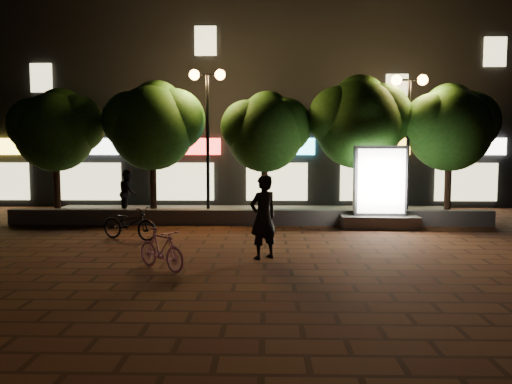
{
  "coord_description": "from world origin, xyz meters",
  "views": [
    {
      "loc": [
        0.63,
        -12.76,
        2.56
      ],
      "look_at": [
        0.29,
        1.5,
        1.31
      ],
      "focal_mm": 35.79,
      "sensor_mm": 36.0,
      "label": 1
    }
  ],
  "objects_px": {
    "ad_kiosk": "(379,195)",
    "scooter_pink": "(161,249)",
    "tree_mid": "(266,129)",
    "tree_right": "(360,119)",
    "scooter_parked": "(130,223)",
    "pedestrian": "(128,193)",
    "street_lamp_left": "(207,105)",
    "street_lamp_right": "(409,109)",
    "tree_left": "(154,123)",
    "tree_far_left": "(57,127)",
    "tree_far_right": "(451,124)",
    "rider": "(263,217)"
  },
  "relations": [
    {
      "from": "tree_mid",
      "to": "tree_far_left",
      "type": "bearing_deg",
      "value": 180.0
    },
    {
      "from": "tree_mid",
      "to": "ad_kiosk",
      "type": "relative_size",
      "value": 1.72
    },
    {
      "from": "street_lamp_right",
      "to": "tree_far_left",
      "type": "bearing_deg",
      "value": 178.79
    },
    {
      "from": "street_lamp_left",
      "to": "scooter_parked",
      "type": "xyz_separation_m",
      "value": [
        -1.72,
        -4.03,
        -3.56
      ]
    },
    {
      "from": "tree_mid",
      "to": "street_lamp_right",
      "type": "distance_m",
      "value": 5.0
    },
    {
      "from": "tree_far_left",
      "to": "tree_left",
      "type": "relative_size",
      "value": 0.95
    },
    {
      "from": "street_lamp_left",
      "to": "tree_right",
      "type": "bearing_deg",
      "value": 2.81
    },
    {
      "from": "tree_left",
      "to": "ad_kiosk",
      "type": "bearing_deg",
      "value": -14.62
    },
    {
      "from": "tree_mid",
      "to": "street_lamp_right",
      "type": "xyz_separation_m",
      "value": [
        4.95,
        -0.26,
        0.68
      ]
    },
    {
      "from": "tree_mid",
      "to": "ad_kiosk",
      "type": "height_order",
      "value": "tree_mid"
    },
    {
      "from": "tree_right",
      "to": "street_lamp_left",
      "type": "xyz_separation_m",
      "value": [
        -5.36,
        -0.26,
        0.46
      ]
    },
    {
      "from": "street_lamp_right",
      "to": "rider",
      "type": "height_order",
      "value": "street_lamp_right"
    },
    {
      "from": "ad_kiosk",
      "to": "scooter_pink",
      "type": "distance_m",
      "value": 8.21
    },
    {
      "from": "street_lamp_right",
      "to": "scooter_parked",
      "type": "bearing_deg",
      "value": -155.17
    },
    {
      "from": "tree_left",
      "to": "street_lamp_left",
      "type": "height_order",
      "value": "street_lamp_left"
    },
    {
      "from": "tree_far_right",
      "to": "tree_right",
      "type": "bearing_deg",
      "value": 180.0
    },
    {
      "from": "rider",
      "to": "street_lamp_left",
      "type": "bearing_deg",
      "value": -108.24
    },
    {
      "from": "tree_left",
      "to": "tree_right",
      "type": "xyz_separation_m",
      "value": [
        7.3,
        0.0,
        0.12
      ]
    },
    {
      "from": "tree_far_left",
      "to": "tree_mid",
      "type": "distance_m",
      "value": 7.5
    },
    {
      "from": "tree_far_right",
      "to": "scooter_pink",
      "type": "xyz_separation_m",
      "value": [
        -8.66,
        -7.78,
        -2.93
      ]
    },
    {
      "from": "street_lamp_left",
      "to": "pedestrian",
      "type": "height_order",
      "value": "street_lamp_left"
    },
    {
      "from": "rider",
      "to": "tree_far_right",
      "type": "bearing_deg",
      "value": -170.31
    },
    {
      "from": "scooter_parked",
      "to": "pedestrian",
      "type": "height_order",
      "value": "pedestrian"
    },
    {
      "from": "scooter_pink",
      "to": "tree_far_left",
      "type": "bearing_deg",
      "value": 75.7
    },
    {
      "from": "tree_far_right",
      "to": "rider",
      "type": "bearing_deg",
      "value": -134.5
    },
    {
      "from": "tree_far_left",
      "to": "tree_right",
      "type": "relative_size",
      "value": 0.91
    },
    {
      "from": "scooter_parked",
      "to": "street_lamp_right",
      "type": "bearing_deg",
      "value": -42.94
    },
    {
      "from": "tree_mid",
      "to": "scooter_pink",
      "type": "xyz_separation_m",
      "value": [
        -2.15,
        -7.78,
        -2.78
      ]
    },
    {
      "from": "street_lamp_right",
      "to": "scooter_parked",
      "type": "relative_size",
      "value": 2.82
    },
    {
      "from": "street_lamp_right",
      "to": "rider",
      "type": "xyz_separation_m",
      "value": [
        -4.98,
        -6.38,
        -2.92
      ]
    },
    {
      "from": "rider",
      "to": "tree_mid",
      "type": "bearing_deg",
      "value": -126.06
    },
    {
      "from": "tree_mid",
      "to": "tree_far_right",
      "type": "bearing_deg",
      "value": 0.0
    },
    {
      "from": "tree_far_right",
      "to": "pedestrian",
      "type": "bearing_deg",
      "value": 179.42
    },
    {
      "from": "tree_left",
      "to": "tree_mid",
      "type": "distance_m",
      "value": 4.0
    },
    {
      "from": "scooter_pink",
      "to": "scooter_parked",
      "type": "distance_m",
      "value": 3.84
    },
    {
      "from": "tree_far_left",
      "to": "scooter_pink",
      "type": "distance_m",
      "value": 9.86
    },
    {
      "from": "tree_mid",
      "to": "street_lamp_left",
      "type": "relative_size",
      "value": 0.87
    },
    {
      "from": "scooter_parked",
      "to": "street_lamp_left",
      "type": "bearing_deg",
      "value": -0.84
    },
    {
      "from": "scooter_pink",
      "to": "rider",
      "type": "bearing_deg",
      "value": -20.61
    },
    {
      "from": "street_lamp_right",
      "to": "pedestrian",
      "type": "xyz_separation_m",
      "value": [
        -9.96,
        0.38,
        -2.97
      ]
    },
    {
      "from": "scooter_parked",
      "to": "rider",
      "type": "bearing_deg",
      "value": -99.92
    },
    {
      "from": "tree_far_left",
      "to": "rider",
      "type": "xyz_separation_m",
      "value": [
        7.47,
        -6.65,
        -2.32
      ]
    },
    {
      "from": "tree_right",
      "to": "rider",
      "type": "xyz_separation_m",
      "value": [
        -3.34,
        -6.65,
        -2.6
      ]
    },
    {
      "from": "street_lamp_left",
      "to": "scooter_parked",
      "type": "distance_m",
      "value": 5.65
    },
    {
      "from": "tree_mid",
      "to": "tree_right",
      "type": "bearing_deg",
      "value": 0.0
    },
    {
      "from": "street_lamp_right",
      "to": "scooter_parked",
      "type": "height_order",
      "value": "street_lamp_right"
    },
    {
      "from": "tree_far_right",
      "to": "street_lamp_left",
      "type": "distance_m",
      "value": 8.58
    },
    {
      "from": "tree_far_right",
      "to": "scooter_parked",
      "type": "height_order",
      "value": "tree_far_right"
    },
    {
      "from": "ad_kiosk",
      "to": "scooter_parked",
      "type": "xyz_separation_m",
      "value": [
        -7.39,
        -2.31,
        -0.59
      ]
    },
    {
      "from": "tree_far_right",
      "to": "street_lamp_right",
      "type": "distance_m",
      "value": 1.66
    }
  ]
}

